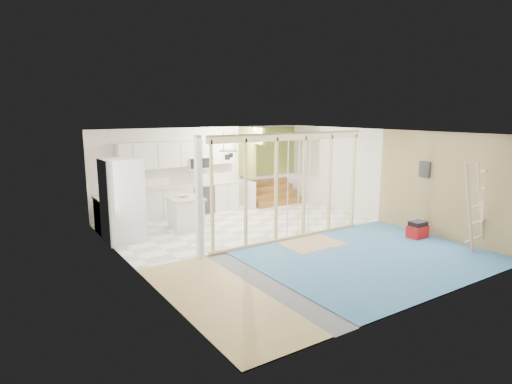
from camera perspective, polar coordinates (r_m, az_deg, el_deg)
room at (r=10.04m, az=3.25°, el=0.49°), size 7.01×8.01×2.61m
floor_overlays at (r=10.44m, az=3.30°, el=-6.40°), size 7.00×8.00×0.03m
stud_frame at (r=9.87m, az=2.25°, el=1.95°), size 4.66×0.14×2.60m
base_cabinets at (r=12.37m, az=-12.23°, el=-1.73°), size 4.45×2.24×0.93m
upper_cabinets at (r=12.86m, az=-9.99°, el=4.93°), size 3.60×0.41×0.85m
green_partition at (r=14.21m, az=1.12°, el=2.07°), size 2.25×1.51×2.60m
pot_rack at (r=11.36m, az=-3.66°, el=5.22°), size 0.52×0.52×0.72m
sheathing_panel at (r=11.23m, az=24.05°, el=0.66°), size 0.02×4.00×2.60m
electrical_panel at (r=11.47m, az=21.54°, el=2.81°), size 0.04×0.30×0.40m
ceiling_light at (r=13.16m, az=0.43°, el=8.37°), size 0.32×0.32×0.08m
fridge at (r=10.61m, az=-17.35°, el=-1.10°), size 0.87×0.84×2.00m
island at (r=11.49m, az=-9.33°, el=-2.83°), size 0.90×0.90×0.84m
bowl at (r=11.53m, az=-9.54°, el=-0.48°), size 0.32×0.32×0.07m
soap_bottle_a at (r=12.27m, az=-16.76°, el=0.86°), size 0.15×0.15×0.29m
soap_bottle_b at (r=12.99m, az=-8.17°, el=1.53°), size 0.10×0.10×0.20m
toolbox at (r=11.27m, az=20.73°, el=-4.78°), size 0.45×0.34×0.43m
ladder at (r=10.55m, az=27.33°, el=-1.75°), size 1.07×0.15×1.99m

